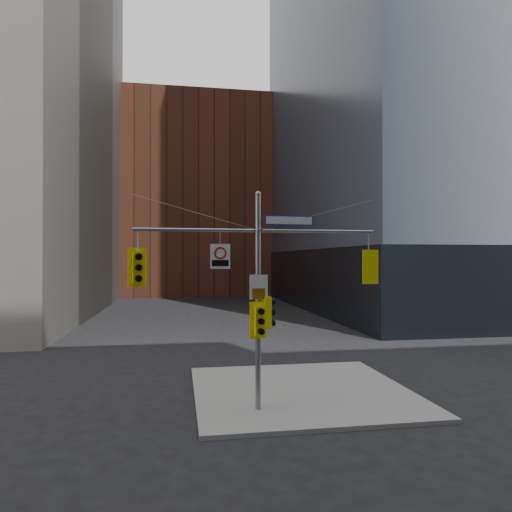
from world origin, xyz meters
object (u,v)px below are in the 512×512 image
object	(u,v)px
traffic_light_west_arm	(138,267)
traffic_light_pole_front	(260,321)
street_sign_blade	(289,220)
traffic_light_pole_side	(268,312)
signal_assembly	(258,279)
regulatory_sign_arm	(220,256)
traffic_light_east_arm	(369,267)

from	to	relation	value
traffic_light_west_arm	traffic_light_pole_front	distance (m)	4.22
street_sign_blade	traffic_light_pole_side	bearing A→B (deg)	176.01
signal_assembly	traffic_light_pole_side	xyz separation A→B (m)	(0.32, 0.02, -1.12)
traffic_light_pole_front	regulatory_sign_arm	bearing A→B (deg)	162.65
street_sign_blade	regulatory_sign_arm	bearing A→B (deg)	177.54
traffic_light_pole_front	street_sign_blade	bearing A→B (deg)	8.28
signal_assembly	traffic_light_pole_front	distance (m)	1.37
traffic_light_west_arm	street_sign_blade	bearing A→B (deg)	-11.58
traffic_light_pole_side	traffic_light_pole_front	bearing A→B (deg)	120.57
street_sign_blade	regulatory_sign_arm	xyz separation A→B (m)	(-2.30, -0.02, -1.17)
traffic_light_pole_front	traffic_light_east_arm	bearing A→B (deg)	-2.17
street_sign_blade	regulatory_sign_arm	size ratio (longest dim) A/B	2.09
signal_assembly	street_sign_blade	size ratio (longest dim) A/B	4.73
traffic_light_west_arm	traffic_light_east_arm	xyz separation A→B (m)	(7.69, -0.01, 0.00)
signal_assembly	traffic_light_east_arm	world-z (taller)	signal_assembly
signal_assembly	traffic_light_west_arm	size ratio (longest dim) A/B	6.42
traffic_light_pole_front	regulatory_sign_arm	size ratio (longest dim) A/B	1.47
traffic_light_west_arm	traffic_light_pole_side	bearing A→B (deg)	-11.43
traffic_light_west_arm	street_sign_blade	distance (m)	5.13
traffic_light_east_arm	traffic_light_pole_side	distance (m)	3.83
traffic_light_east_arm	street_sign_blade	bearing A→B (deg)	2.35
traffic_light_west_arm	regulatory_sign_arm	size ratio (longest dim) A/B	1.54
signal_assembly	traffic_light_pole_front	world-z (taller)	signal_assembly
signal_assembly	street_sign_blade	xyz separation A→B (m)	(1.05, 0.00, 1.93)
traffic_light_west_arm	regulatory_sign_arm	bearing A→B (deg)	-12.19
signal_assembly	traffic_light_east_arm	xyz separation A→B (m)	(3.85, 0.00, 0.38)
traffic_light_west_arm	traffic_light_pole_front	bearing A→B (deg)	-15.63
signal_assembly	traffic_light_east_arm	distance (m)	3.87
traffic_light_pole_front	traffic_light_west_arm	bearing A→B (deg)	169.66
regulatory_sign_arm	traffic_light_pole_side	bearing A→B (deg)	6.39
regulatory_sign_arm	street_sign_blade	bearing A→B (deg)	5.68
signal_assembly	traffic_light_west_arm	bearing A→B (deg)	179.81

